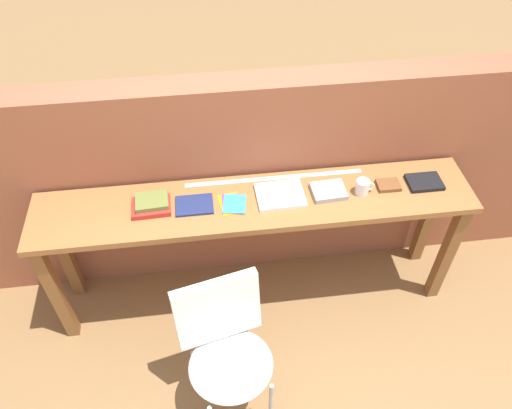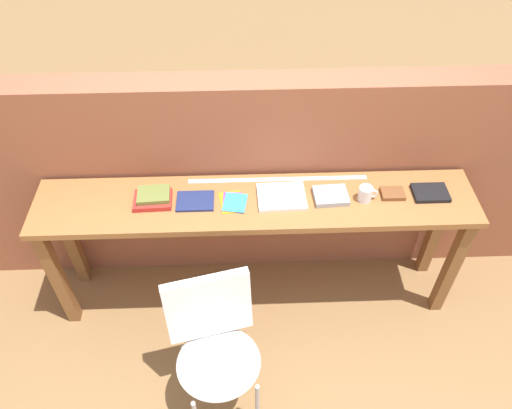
{
  "view_description": "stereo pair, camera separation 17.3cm",
  "coord_description": "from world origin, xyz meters",
  "px_view_note": "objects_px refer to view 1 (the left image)",
  "views": [
    {
      "loc": [
        -0.24,
        -1.66,
        2.86
      ],
      "look_at": [
        0.0,
        0.25,
        0.9
      ],
      "focal_mm": 35.0,
      "sensor_mm": 36.0,
      "label": 1
    },
    {
      "loc": [
        -0.07,
        -1.67,
        2.86
      ],
      "look_at": [
        0.0,
        0.25,
        0.9
      ],
      "focal_mm": 35.0,
      "sensor_mm": 36.0,
      "label": 2
    }
  ],
  "objects_px": {
    "chair_white_moulded": "(226,346)",
    "mug": "(363,187)",
    "magazine_cycling": "(194,205)",
    "leather_journal_brown": "(388,185)",
    "book_repair_rightmost": "(424,182)",
    "pamphlet_pile_colourful": "(232,204)",
    "book_open_centre": "(280,195)",
    "book_stack_leftmost": "(152,204)"
  },
  "relations": [
    {
      "from": "chair_white_moulded",
      "to": "mug",
      "type": "height_order",
      "value": "mug"
    },
    {
      "from": "magazine_cycling",
      "to": "leather_journal_brown",
      "type": "bearing_deg",
      "value": 0.69
    },
    {
      "from": "leather_journal_brown",
      "to": "book_repair_rightmost",
      "type": "xyz_separation_m",
      "value": [
        0.22,
        -0.0,
        0.0
      ]
    },
    {
      "from": "pamphlet_pile_colourful",
      "to": "mug",
      "type": "relative_size",
      "value": 1.68
    },
    {
      "from": "book_open_centre",
      "to": "mug",
      "type": "distance_m",
      "value": 0.47
    },
    {
      "from": "magazine_cycling",
      "to": "pamphlet_pile_colourful",
      "type": "relative_size",
      "value": 1.13
    },
    {
      "from": "pamphlet_pile_colourful",
      "to": "book_stack_leftmost",
      "type": "bearing_deg",
      "value": 176.62
    },
    {
      "from": "pamphlet_pile_colourful",
      "to": "book_repair_rightmost",
      "type": "xyz_separation_m",
      "value": [
        1.12,
        0.03,
        0.01
      ]
    },
    {
      "from": "mug",
      "to": "book_open_centre",
      "type": "bearing_deg",
      "value": 176.48
    },
    {
      "from": "book_open_centre",
      "to": "book_stack_leftmost",
      "type": "bearing_deg",
      "value": 178.26
    },
    {
      "from": "book_open_centre",
      "to": "book_repair_rightmost",
      "type": "height_order",
      "value": "book_repair_rightmost"
    },
    {
      "from": "pamphlet_pile_colourful",
      "to": "book_repair_rightmost",
      "type": "bearing_deg",
      "value": 1.3
    },
    {
      "from": "book_open_centre",
      "to": "leather_journal_brown",
      "type": "xyz_separation_m",
      "value": [
        0.63,
        0.0,
        0.0
      ]
    },
    {
      "from": "pamphlet_pile_colourful",
      "to": "book_repair_rightmost",
      "type": "relative_size",
      "value": 0.94
    },
    {
      "from": "book_stack_leftmost",
      "to": "magazine_cycling",
      "type": "distance_m",
      "value": 0.23
    },
    {
      "from": "book_open_centre",
      "to": "leather_journal_brown",
      "type": "relative_size",
      "value": 2.07
    },
    {
      "from": "chair_white_moulded",
      "to": "magazine_cycling",
      "type": "distance_m",
      "value": 0.78
    },
    {
      "from": "mug",
      "to": "book_repair_rightmost",
      "type": "xyz_separation_m",
      "value": [
        0.38,
        0.03,
        -0.03
      ]
    },
    {
      "from": "leather_journal_brown",
      "to": "book_stack_leftmost",
      "type": "bearing_deg",
      "value": -179.21
    },
    {
      "from": "book_stack_leftmost",
      "to": "mug",
      "type": "bearing_deg",
      "value": -1.35
    },
    {
      "from": "pamphlet_pile_colourful",
      "to": "book_open_centre",
      "type": "relative_size",
      "value": 0.69
    },
    {
      "from": "book_open_centre",
      "to": "leather_journal_brown",
      "type": "height_order",
      "value": "leather_journal_brown"
    },
    {
      "from": "book_repair_rightmost",
      "to": "leather_journal_brown",
      "type": "bearing_deg",
      "value": 179.73
    },
    {
      "from": "pamphlet_pile_colourful",
      "to": "chair_white_moulded",
      "type": "bearing_deg",
      "value": -98.95
    },
    {
      "from": "book_open_centre",
      "to": "book_repair_rightmost",
      "type": "relative_size",
      "value": 1.36
    },
    {
      "from": "magazine_cycling",
      "to": "mug",
      "type": "relative_size",
      "value": 1.89
    },
    {
      "from": "book_stack_leftmost",
      "to": "leather_journal_brown",
      "type": "relative_size",
      "value": 1.65
    },
    {
      "from": "pamphlet_pile_colourful",
      "to": "book_repair_rightmost",
      "type": "distance_m",
      "value": 1.12
    },
    {
      "from": "book_open_centre",
      "to": "book_repair_rightmost",
      "type": "xyz_separation_m",
      "value": [
        0.85,
        -0.0,
        0.0
      ]
    },
    {
      "from": "book_open_centre",
      "to": "pamphlet_pile_colourful",
      "type": "bearing_deg",
      "value": -176.21
    },
    {
      "from": "book_stack_leftmost",
      "to": "mug",
      "type": "xyz_separation_m",
      "value": [
        1.18,
        -0.03,
        0.02
      ]
    },
    {
      "from": "book_stack_leftmost",
      "to": "book_open_centre",
      "type": "distance_m",
      "value": 0.72
    },
    {
      "from": "mug",
      "to": "book_repair_rightmost",
      "type": "height_order",
      "value": "mug"
    },
    {
      "from": "book_stack_leftmost",
      "to": "book_repair_rightmost",
      "type": "relative_size",
      "value": 1.09
    },
    {
      "from": "book_stack_leftmost",
      "to": "magazine_cycling",
      "type": "height_order",
      "value": "book_stack_leftmost"
    },
    {
      "from": "mug",
      "to": "leather_journal_brown",
      "type": "height_order",
      "value": "mug"
    },
    {
      "from": "chair_white_moulded",
      "to": "magazine_cycling",
      "type": "height_order",
      "value": "magazine_cycling"
    },
    {
      "from": "book_stack_leftmost",
      "to": "chair_white_moulded",
      "type": "bearing_deg",
      "value": -64.15
    },
    {
      "from": "mug",
      "to": "leather_journal_brown",
      "type": "bearing_deg",
      "value": 10.06
    },
    {
      "from": "book_repair_rightmost",
      "to": "chair_white_moulded",
      "type": "bearing_deg",
      "value": -150.22
    },
    {
      "from": "pamphlet_pile_colourful",
      "to": "book_open_centre",
      "type": "height_order",
      "value": "book_open_centre"
    },
    {
      "from": "pamphlet_pile_colourful",
      "to": "leather_journal_brown",
      "type": "height_order",
      "value": "leather_journal_brown"
    }
  ]
}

